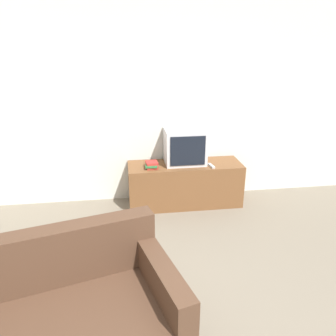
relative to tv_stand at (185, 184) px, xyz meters
The scene contains 5 objects.
wall_back 1.12m from the tv_stand, 141.04° to the left, with size 9.00×0.06×2.60m.
tv_stand is the anchor object (origin of this frame).
television 0.52m from the tv_stand, 86.86° to the left, with size 0.53×0.41×0.46m.
book_stack 0.56m from the tv_stand, behind, with size 0.17×0.21×0.08m.
remote_on_stand 0.46m from the tv_stand, 24.15° to the right, with size 0.06×0.16×0.02m.
Camera 1 is at (-0.41, -1.27, 2.06)m, focal length 35.00 mm.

